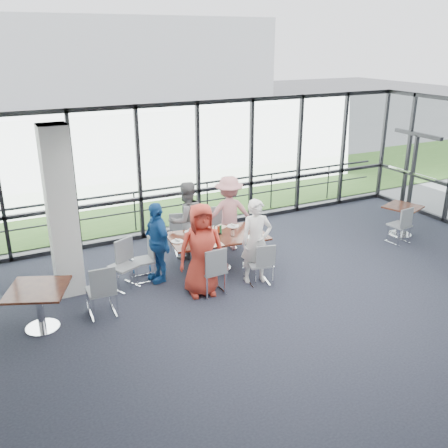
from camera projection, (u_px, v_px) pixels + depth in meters
name	position (u px, v px, depth m)	size (l,w,h in m)	color
floor	(317.00, 320.00, 8.62)	(12.00, 10.00, 0.02)	#20222F
ceiling	(331.00, 135.00, 7.50)	(12.00, 10.00, 0.04)	white
curtain_wall_back	(198.00, 167.00, 12.25)	(12.00, 0.10, 3.20)	white
exit_door	(413.00, 173.00, 13.93)	(0.12, 1.60, 2.10)	black
structural_column	(62.00, 213.00, 9.05)	(0.50, 0.50, 3.20)	white
apron	(139.00, 182.00, 16.99)	(80.00, 70.00, 0.02)	gray
grass_strip	(159.00, 197.00, 15.31)	(80.00, 5.00, 0.01)	#325D20
hangar_main	(96.00, 62.00, 36.03)	(24.00, 10.00, 6.00)	silver
guard_rail	(190.00, 203.00, 13.13)	(0.06, 0.06, 12.00)	#2D2D33
main_table	(217.00, 241.00, 10.34)	(2.10, 1.31, 0.75)	#381711
side_table_left	(38.00, 294.00, 8.15)	(1.21, 1.21, 0.75)	#381711
side_table_right	(402.00, 211.00, 12.14)	(0.99, 0.99, 0.75)	#381711
diner_near_left	(201.00, 250.00, 9.22)	(0.87, 0.57, 1.79)	red
diner_near_right	(256.00, 241.00, 9.73)	(0.62, 0.45, 1.70)	white
diner_far_left	(186.00, 220.00, 10.81)	(0.84, 0.52, 1.72)	slate
diner_far_right	(229.00, 213.00, 11.25)	(1.11, 0.57, 1.72)	#D9898B
diner_end	(157.00, 242.00, 9.79)	(0.96, 0.52, 1.63)	#1B539F
chair_main_nl	(212.00, 270.00, 9.39)	(0.46, 0.46, 0.94)	gray
chair_main_nr	(259.00, 264.00, 9.78)	(0.41, 0.41, 0.83)	gray
chair_main_fl	(184.00, 236.00, 11.10)	(0.44, 0.44, 0.89)	gray
chair_main_fr	(226.00, 228.00, 11.52)	(0.44, 0.44, 0.91)	gray
chair_main_end	(143.00, 261.00, 9.92)	(0.41, 0.41, 0.83)	gray
chair_spare_la	(101.00, 290.00, 8.63)	(0.46, 0.46, 0.95)	gray
chair_spare_lb	(123.00, 266.00, 9.57)	(0.45, 0.45, 0.92)	gray
chair_spare_r	(399.00, 225.00, 11.74)	(0.43, 0.43, 0.88)	gray
plate_nl	(197.00, 244.00, 9.83)	(0.27, 0.27, 0.01)	white
plate_nr	(252.00, 237.00, 10.18)	(0.24, 0.24, 0.01)	white
plate_fl	(190.00, 232.00, 10.46)	(0.26, 0.26, 0.01)	white
plate_fr	(233.00, 226.00, 10.79)	(0.26, 0.26, 0.01)	white
plate_end	(177.00, 241.00, 9.97)	(0.24, 0.24, 0.01)	white
tumbler_a	(209.00, 238.00, 9.97)	(0.07, 0.07, 0.14)	white
tumbler_b	(233.00, 233.00, 10.23)	(0.07, 0.07, 0.14)	white
tumbler_c	(214.00, 229.00, 10.47)	(0.06, 0.06, 0.13)	white
tumbler_d	(185.00, 240.00, 9.91)	(0.07, 0.07, 0.13)	white
menu_a	(216.00, 245.00, 9.81)	(0.28, 0.20, 0.00)	white
menu_b	(260.00, 236.00, 10.26)	(0.30, 0.21, 0.00)	white
menu_c	(220.00, 227.00, 10.74)	(0.32, 0.22, 0.00)	white
condiment_caddy	(219.00, 234.00, 10.34)	(0.10, 0.07, 0.04)	black
ketchup_bottle	(219.00, 230.00, 10.33)	(0.06, 0.06, 0.18)	#B2371A
green_bottle	(221.00, 230.00, 10.32)	(0.05, 0.05, 0.20)	#1D6735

